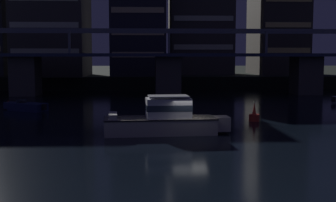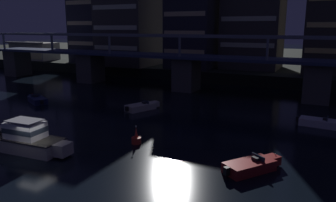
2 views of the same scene
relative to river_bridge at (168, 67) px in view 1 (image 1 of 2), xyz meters
The scene contains 11 objects.
ground_plane 33.13m from the river_bridge, 90.00° to the right, with size 400.00×400.00×0.00m, color black.
far_riverbank 48.10m from the river_bridge, 90.00° to the left, with size 240.00×80.00×2.20m, color black.
river_bridge is the anchor object (origin of this frame).
tower_west_tall 24.71m from the river_bridge, 145.64° to the left, with size 11.62×12.94×21.29m.
tower_central 17.57m from the river_bridge, 106.40° to the left, with size 9.39×12.38×18.78m.
tower_east_tall 22.53m from the river_bridge, 69.61° to the left, with size 11.34×10.46×25.49m.
tower_east_low 29.96m from the river_bridge, 40.96° to the left, with size 8.74×13.13×22.59m.
cabin_cruiser_near_left 32.54m from the river_bridge, 93.20° to the right, with size 9.26×3.22×2.79m.
speedboat_near_center 15.62m from the river_bridge, 89.57° to the right, with size 3.19×5.04×1.16m.
speedboat_near_right 24.20m from the river_bridge, 130.62° to the right, with size 4.91×3.46×1.16m.
channel_buoy 27.53m from the river_bridge, 76.83° to the right, with size 0.90×0.90×1.76m.
Camera 1 is at (-3.09, -31.18, 5.67)m, focal length 47.13 mm.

